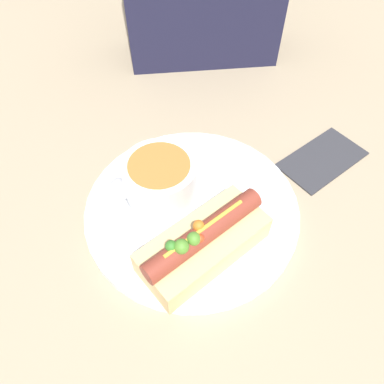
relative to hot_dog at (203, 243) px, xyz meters
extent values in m
plane|color=tan|center=(-0.01, 0.07, -0.04)|extent=(4.00, 4.00, 0.00)
cylinder|color=white|center=(-0.01, 0.07, -0.03)|extent=(0.30, 0.30, 0.01)
cube|color=#E5C17F|center=(0.00, 0.00, -0.01)|extent=(0.18, 0.15, 0.04)
cylinder|color=brown|center=(0.00, 0.00, 0.02)|extent=(0.16, 0.12, 0.03)
sphere|color=#C63F1E|center=(-0.01, -0.01, 0.03)|extent=(0.01, 0.01, 0.01)
sphere|color=#387A28|center=(-0.04, -0.02, 0.03)|extent=(0.01, 0.01, 0.01)
sphere|color=orange|center=(0.00, 0.00, 0.03)|extent=(0.01, 0.01, 0.01)
sphere|color=#518C2D|center=(-0.01, -0.01, 0.03)|extent=(0.02, 0.02, 0.02)
sphere|color=#387A28|center=(0.00, 0.00, 0.03)|extent=(0.01, 0.01, 0.01)
sphere|color=#518C2D|center=(-0.03, -0.02, 0.03)|extent=(0.02, 0.02, 0.02)
cylinder|color=gold|center=(0.00, 0.00, 0.03)|extent=(0.10, 0.07, 0.01)
cylinder|color=white|center=(-0.05, 0.11, 0.00)|extent=(0.10, 0.10, 0.06)
cylinder|color=#C67533|center=(-0.05, 0.11, 0.02)|extent=(0.08, 0.08, 0.02)
cube|color=#B7B7BC|center=(-0.08, 0.03, -0.02)|extent=(0.04, 0.12, 0.00)
ellipsoid|color=#B7B7BC|center=(-0.11, 0.11, -0.02)|extent=(0.04, 0.05, 0.01)
cube|color=#333338|center=(0.21, 0.15, -0.04)|extent=(0.16, 0.14, 0.01)
camera|label=1|loc=(-0.04, -0.23, 0.40)|focal=35.00mm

